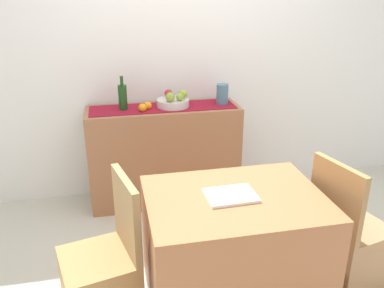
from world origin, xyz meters
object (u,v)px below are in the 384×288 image
Objects in this scene: chair_near_window at (103,283)px; chair_by_corner at (347,250)px; wine_bottle at (123,97)px; dining_table at (233,251)px; ceramic_vase at (222,94)px; open_book at (231,196)px; sideboard_console at (164,155)px; fruit_bowl at (173,103)px.

chair_near_window is 1.53m from chair_by_corner.
dining_table is at bearing -68.46° from wine_bottle.
wine_bottle is 0.86m from ceramic_vase.
open_book is at bearing 179.69° from chair_by_corner.
open_book is (0.18, -1.38, 0.31)m from sideboard_console.
wine_bottle reaches higher than sideboard_console.
sideboard_console is 1.46× the size of chair_by_corner.
fruit_bowl reaches higher than sideboard_console.
chair_by_corner is (1.31, -1.38, -0.72)m from wine_bottle.
sideboard_console is 4.75× the size of fruit_bowl.
open_book is at bearing -103.79° from ceramic_vase.
chair_by_corner is at bearing -2.19° from open_book.
fruit_bowl reaches higher than open_book.
sideboard_console is at bearing 180.00° from ceramic_vase.
chair_near_window is 1.00× the size of chair_by_corner.
fruit_bowl is 0.31× the size of chair_by_corner.
chair_by_corner is at bearing -0.28° from chair_near_window.
chair_near_window reaches higher than sideboard_console.
wine_bottle is 0.28× the size of dining_table.
sideboard_console reaches higher than open_book.
chair_near_window is at bearing -112.02° from sideboard_console.
sideboard_console is at bearing -0.00° from wine_bottle.
wine_bottle reaches higher than fruit_bowl.
fruit_bowl is at bearing -0.00° from wine_bottle.
wine_bottle is 0.32× the size of chair_by_corner.
dining_table is at bearing -84.84° from fruit_bowl.
fruit_bowl is at bearing 0.00° from sideboard_console.
ceramic_vase is at bearing 0.00° from fruit_bowl.
wine_bottle is 2.04m from chair_by_corner.
ceramic_vase is at bearing 77.28° from dining_table.
dining_table is at bearing -0.28° from chair_near_window.
chair_by_corner is (0.79, -0.00, -0.48)m from open_book.
wine_bottle is at bearing 180.00° from ceramic_vase.
fruit_bowl is (0.09, 0.00, 0.47)m from sideboard_console.
sideboard_console is 1.49m from chair_near_window.
chair_near_window is (-0.77, 0.00, -0.10)m from dining_table.
chair_near_window and chair_by_corner have the same top height.
ceramic_vase is 1.44m from open_book.
open_book is at bearing 178.96° from dining_table.
wine_bottle is 1.61× the size of ceramic_vase.
fruit_bowl is at bearing 122.81° from chair_by_corner.
sideboard_console is 4.58× the size of wine_bottle.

